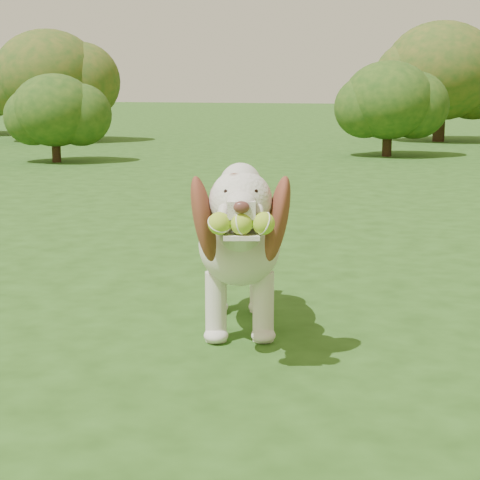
# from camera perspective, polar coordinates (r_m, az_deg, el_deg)

# --- Properties ---
(ground) EXTENTS (80.00, 80.00, 0.00)m
(ground) POSITION_cam_1_polar(r_m,az_deg,el_deg) (3.45, 4.83, -7.85)
(ground) COLOR #234614
(ground) RESTS_ON ground
(dog) EXTENTS (0.66, 1.23, 0.81)m
(dog) POSITION_cam_1_polar(r_m,az_deg,el_deg) (3.58, -0.06, 0.07)
(dog) COLOR silver
(dog) RESTS_ON ground
(shrub_a) EXTENTS (1.20, 1.20, 1.25)m
(shrub_a) POSITION_cam_1_polar(r_m,az_deg,el_deg) (11.74, -13.05, 8.97)
(shrub_a) COLOR #382314
(shrub_a) RESTS_ON ground
(shrub_i) EXTENTS (2.19, 2.19, 2.27)m
(shrub_i) POSITION_cam_1_polar(r_m,az_deg,el_deg) (15.98, 14.14, 11.58)
(shrub_i) COLOR #382314
(shrub_i) RESTS_ON ground
(shrub_e) EXTENTS (2.04, 2.04, 2.11)m
(shrub_e) POSITION_cam_1_polar(r_m,az_deg,el_deg) (15.90, -13.49, 11.29)
(shrub_e) COLOR #382314
(shrub_e) RESTS_ON ground
(shrub_b) EXTENTS (1.40, 1.40, 1.45)m
(shrub_b) POSITION_cam_1_polar(r_m,az_deg,el_deg) (12.57, 10.52, 9.74)
(shrub_b) COLOR #382314
(shrub_b) RESTS_ON ground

